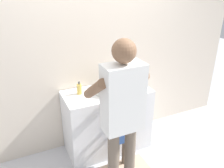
% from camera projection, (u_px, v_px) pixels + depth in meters
% --- Properties ---
extents(ground_plane, '(14.00, 14.00, 0.00)m').
position_uv_depth(ground_plane, '(117.00, 159.00, 3.11)').
color(ground_plane, silver).
extents(back_wall, '(4.40, 0.08, 2.70)m').
position_uv_depth(back_wall, '(97.00, 50.00, 3.07)').
color(back_wall, beige).
rests_on(back_wall, ground).
extents(vanity_cabinet, '(1.13, 0.54, 0.88)m').
position_uv_depth(vanity_cabinet, '(107.00, 120.00, 3.18)').
color(vanity_cabinet, white).
rests_on(vanity_cabinet, ground).
extents(sink_basin, '(0.35, 0.35, 0.11)m').
position_uv_depth(sink_basin, '(108.00, 88.00, 2.96)').
color(sink_basin, silver).
rests_on(sink_basin, vanity_cabinet).
extents(faucet, '(0.18, 0.14, 0.18)m').
position_uv_depth(faucet, '(101.00, 80.00, 3.13)').
color(faucet, '#B7BABF').
rests_on(faucet, vanity_cabinet).
extents(toothbrush_cup, '(0.07, 0.07, 0.21)m').
position_uv_depth(toothbrush_cup, '(134.00, 83.00, 3.13)').
color(toothbrush_cup, '#D86666').
rests_on(toothbrush_cup, vanity_cabinet).
extents(soap_bottle, '(0.06, 0.06, 0.17)m').
position_uv_depth(soap_bottle, '(79.00, 89.00, 2.91)').
color(soap_bottle, gold).
rests_on(soap_bottle, vanity_cabinet).
extents(child_toddler, '(0.25, 0.25, 0.82)m').
position_uv_depth(child_toddler, '(121.00, 133.00, 2.83)').
color(child_toddler, '#6B5B4C').
rests_on(child_toddler, ground).
extents(adult_parent, '(0.54, 0.57, 1.73)m').
position_uv_depth(adult_parent, '(122.00, 107.00, 2.31)').
color(adult_parent, '#6B5B4C').
rests_on(adult_parent, ground).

